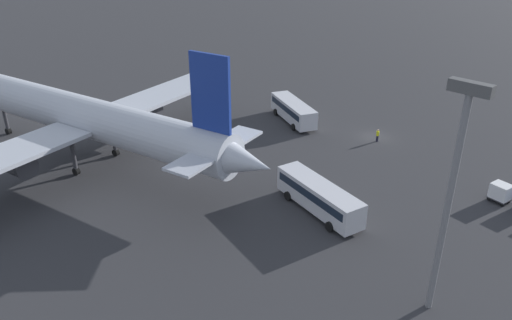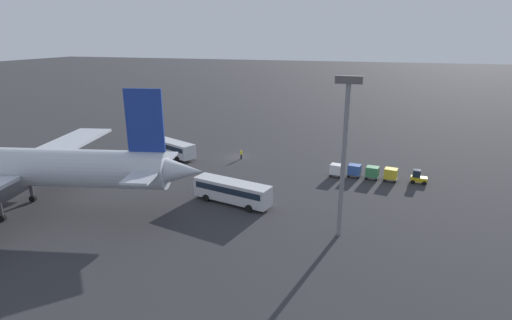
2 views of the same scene
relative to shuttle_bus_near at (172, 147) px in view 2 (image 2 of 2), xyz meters
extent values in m
plane|color=#2D2D30|center=(-11.82, -3.43, -1.82)|extent=(600.00, 600.00, 0.00)
cone|color=#B2B7C1|center=(-13.84, 23.39, 4.35)|extent=(6.95, 5.49, 4.28)
cube|color=#B2B7C1|center=(10.06, 15.57, 3.76)|extent=(10.13, 21.49, 0.44)
cube|color=navy|center=(-10.25, 24.17, 10.53)|extent=(4.48, 1.31, 7.60)
cube|color=#B2B7C1|center=(-10.69, 24.08, 4.83)|extent=(5.71, 12.74, 0.28)
cylinder|color=#38383D|center=(10.72, 18.89, 2.23)|extent=(5.84, 3.70, 2.61)
cylinder|color=#38383D|center=(6.70, 31.03, 0.08)|extent=(0.50, 0.50, 3.80)
cylinder|color=black|center=(6.70, 31.03, -1.37)|extent=(0.99, 0.68, 0.90)
cylinder|color=#38383D|center=(8.01, 24.99, 0.08)|extent=(0.50, 0.50, 3.80)
cylinder|color=black|center=(8.01, 24.99, -1.37)|extent=(0.99, 0.68, 0.90)
cube|color=silver|center=(0.00, 0.00, -0.09)|extent=(10.85, 6.92, 2.57)
cube|color=#192333|center=(0.00, 0.00, 0.36)|extent=(10.09, 6.60, 0.82)
cylinder|color=black|center=(3.60, -0.07, -1.32)|extent=(1.03, 0.69, 1.00)
cylinder|color=black|center=(2.42, -2.67, -1.32)|extent=(1.03, 0.69, 1.00)
cylinder|color=black|center=(-2.42, 2.67, -1.32)|extent=(1.03, 0.69, 1.00)
cylinder|color=black|center=(-3.60, 0.07, -1.32)|extent=(1.03, 0.69, 1.00)
cube|color=silver|center=(-18.55, 17.32, -0.04)|extent=(11.50, 5.11, 2.67)
cube|color=#192333|center=(-18.55, 17.32, 0.43)|extent=(10.64, 4.95, 0.85)
cylinder|color=black|center=(-14.86, 17.87, -1.32)|extent=(1.04, 0.52, 1.00)
cylinder|color=black|center=(-15.49, 15.19, -1.32)|extent=(1.04, 0.52, 1.00)
cylinder|color=black|center=(-21.62, 19.45, -1.32)|extent=(1.04, 0.52, 1.00)
cylinder|color=black|center=(-22.24, 16.76, -1.32)|extent=(1.04, 0.52, 1.00)
cube|color=gold|center=(-43.60, 1.45, -1.17)|extent=(2.47, 1.43, 0.70)
cube|color=#192333|center=(-43.18, 1.43, -0.27)|extent=(1.14, 1.23, 1.10)
cylinder|color=black|center=(-42.72, 2.10, -1.52)|extent=(0.61, 0.25, 0.60)
cylinder|color=black|center=(-42.80, 0.71, -1.52)|extent=(0.61, 0.25, 0.60)
cylinder|color=black|center=(-44.39, 2.20, -1.52)|extent=(0.61, 0.25, 0.60)
cylinder|color=black|center=(-44.47, 0.80, -1.52)|extent=(0.61, 0.25, 0.60)
cylinder|color=#1E1E2D|center=(-12.98, -2.41, -1.40)|extent=(0.32, 0.32, 0.85)
cylinder|color=yellow|center=(-12.98, -2.41, -0.65)|extent=(0.38, 0.38, 0.65)
sphere|color=tan|center=(-12.98, -2.41, -0.20)|extent=(0.24, 0.24, 0.24)
cube|color=#38383D|center=(-39.37, 1.83, -1.41)|extent=(2.25, 2.00, 0.10)
cube|color=gold|center=(-39.37, 1.83, -0.56)|extent=(2.15, 1.90, 1.60)
cylinder|color=black|center=(-38.51, 2.33, -1.64)|extent=(0.38, 0.18, 0.36)
cylinder|color=black|center=(-38.73, 1.07, -1.64)|extent=(0.38, 0.18, 0.36)
cylinder|color=black|center=(-40.01, 2.59, -1.64)|extent=(0.38, 0.18, 0.36)
cylinder|color=black|center=(-40.23, 1.33, -1.64)|extent=(0.38, 0.18, 0.36)
cube|color=#38383D|center=(-36.57, 1.75, -1.41)|extent=(2.25, 2.00, 0.10)
cube|color=#38844C|center=(-36.57, 1.75, -0.56)|extent=(2.15, 1.90, 1.60)
cylinder|color=black|center=(-35.72, 2.25, -1.64)|extent=(0.38, 0.18, 0.36)
cylinder|color=black|center=(-35.94, 0.99, -1.64)|extent=(0.38, 0.18, 0.36)
cylinder|color=black|center=(-37.21, 2.52, -1.64)|extent=(0.38, 0.18, 0.36)
cylinder|color=black|center=(-37.43, 1.25, -1.64)|extent=(0.38, 0.18, 0.36)
cube|color=#38383D|center=(-33.78, 1.54, -1.41)|extent=(2.25, 2.00, 0.10)
cube|color=#33569E|center=(-33.78, 1.54, -0.56)|extent=(2.15, 1.90, 1.60)
cylinder|color=black|center=(-32.92, 2.04, -1.64)|extent=(0.38, 0.18, 0.36)
cylinder|color=black|center=(-33.14, 0.78, -1.64)|extent=(0.38, 0.18, 0.36)
cylinder|color=black|center=(-34.41, 2.30, -1.64)|extent=(0.38, 0.18, 0.36)
cylinder|color=black|center=(-34.63, 1.04, -1.64)|extent=(0.38, 0.18, 0.36)
cube|color=#38383D|center=(-30.98, 2.20, -1.41)|extent=(2.25, 2.00, 0.10)
cube|color=silver|center=(-30.98, 2.20, -0.56)|extent=(2.15, 1.90, 1.60)
cylinder|color=black|center=(-30.12, 2.70, -1.64)|extent=(0.38, 0.18, 0.36)
cylinder|color=black|center=(-30.34, 1.44, -1.64)|extent=(0.38, 0.18, 0.36)
cylinder|color=black|center=(-31.62, 2.96, -1.64)|extent=(0.38, 0.18, 0.36)
cylinder|color=black|center=(-31.84, 1.70, -1.64)|extent=(0.38, 0.18, 0.36)
cylinder|color=slate|center=(-33.45, 22.33, 6.81)|extent=(0.50, 0.50, 17.27)
cube|color=#4C4C4C|center=(-33.45, 22.33, 15.85)|extent=(2.80, 0.70, 0.80)
camera|label=1|loc=(-45.10, 53.00, 25.34)|focal=35.00mm
camera|label=2|loc=(-36.54, 64.63, 20.19)|focal=28.00mm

